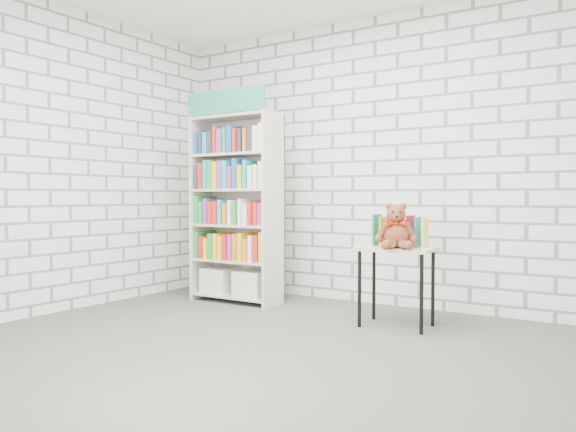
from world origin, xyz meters
The scene contains 6 objects.
ground centered at (0.00, 0.00, 0.00)m, with size 4.50×4.50×0.00m, color #414A3E.
room_shell centered at (0.00, 0.00, 1.78)m, with size 4.52×4.02×2.81m.
bookshelf centered at (-1.20, 1.36, 0.95)m, with size 0.93×0.36×2.09m.
display_table centered at (0.56, 1.18, 0.55)m, with size 0.62×0.44×0.64m.
table_books centered at (0.55, 1.28, 0.77)m, with size 0.43×0.21×0.25m.
teddy_bear centered at (0.59, 1.09, 0.79)m, with size 0.34×0.32×0.36m.
Camera 1 is at (2.25, -3.08, 1.04)m, focal length 35.00 mm.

